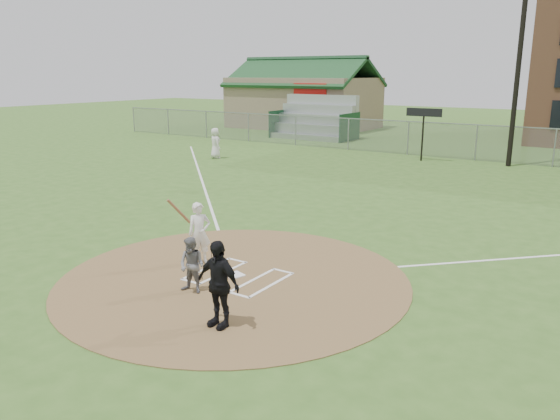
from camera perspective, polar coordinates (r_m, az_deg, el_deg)
The scene contains 14 objects.
ground at distance 13.31m, azimuth -4.80°, elevation -7.20°, with size 140.00×140.00×0.00m, color #375F20.
dirt_circle at distance 13.30m, azimuth -4.80°, elevation -7.16°, with size 8.40×8.40×0.02m, color olive.
home_plate at distance 13.47m, azimuth -4.76°, elevation -6.79°, with size 0.40×0.40×0.03m, color white.
foul_line_third at distance 25.55m, azimuth -8.18°, elevation 3.12°, with size 0.10×24.00×0.01m, color white.
catcher at distance 12.40m, azimuth -9.19°, elevation -5.73°, with size 0.62×0.48×1.28m, color slate.
umpire at distance 10.65m, azimuth -6.48°, elevation -7.66°, with size 1.02×0.43×1.74m, color black.
ondeck_player at distance 31.97m, azimuth -6.78°, elevation 6.95°, with size 0.85×0.55×1.74m, color silver.
batters_boxes at distance 13.41m, azimuth -4.41°, elevation -6.91°, with size 2.08×1.88×0.01m.
batter_at_plate at distance 14.19m, azimuth -8.44°, elevation -2.39°, with size 0.80×1.03×1.78m.
outfield_fence at distance 32.83m, azimuth 19.82°, elevation 6.66°, with size 56.08×0.08×2.03m.
bleachers at distance 41.57m, azimuth 3.56°, elevation 9.66°, with size 6.08×3.20×3.20m.
clubhouse at distance 49.90m, azimuth 2.51°, elevation 11.35°, with size 12.20×8.71×6.23m.
light_pole at distance 31.26m, azimuth 23.92°, elevation 16.26°, with size 1.20×0.30×12.22m.
scoreboard_sign at distance 31.68m, azimuth 14.78°, elevation 9.27°, with size 2.00×0.10×2.93m.
Camera 1 is at (7.75, -9.68, 4.84)m, focal length 35.00 mm.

